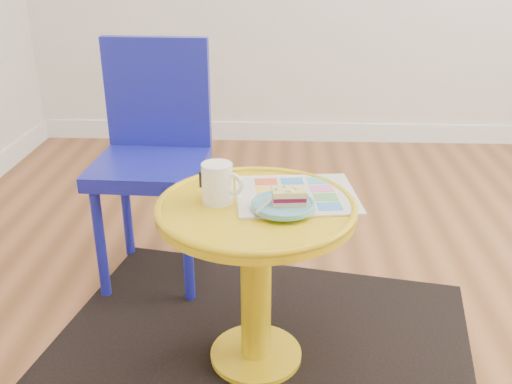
{
  "coord_description": "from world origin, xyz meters",
  "views": [
    {
      "loc": [
        -0.46,
        -1.54,
        1.18
      ],
      "look_at": [
        -0.52,
        -0.13,
        0.56
      ],
      "focal_mm": 40.0,
      "sensor_mm": 36.0,
      "label": 1
    }
  ],
  "objects_px": {
    "side_table": "(256,252)",
    "newspaper": "(296,195)",
    "mug": "(218,182)",
    "chair": "(154,146)",
    "plate": "(283,206)"
  },
  "relations": [
    {
      "from": "side_table",
      "to": "newspaper",
      "type": "distance_m",
      "value": 0.2
    },
    {
      "from": "newspaper",
      "to": "mug",
      "type": "xyz_separation_m",
      "value": [
        -0.21,
        -0.05,
        0.06
      ]
    },
    {
      "from": "mug",
      "to": "chair",
      "type": "bearing_deg",
      "value": 141.71
    },
    {
      "from": "side_table",
      "to": "newspaper",
      "type": "relative_size",
      "value": 1.63
    },
    {
      "from": "chair",
      "to": "plate",
      "type": "height_order",
      "value": "chair"
    },
    {
      "from": "chair",
      "to": "plate",
      "type": "xyz_separation_m",
      "value": [
        0.47,
        -0.57,
        0.04
      ]
    },
    {
      "from": "mug",
      "to": "plate",
      "type": "height_order",
      "value": "mug"
    },
    {
      "from": "newspaper",
      "to": "plate",
      "type": "relative_size",
      "value": 2.02
    },
    {
      "from": "mug",
      "to": "plate",
      "type": "bearing_deg",
      "value": 5.29
    },
    {
      "from": "newspaper",
      "to": "mug",
      "type": "distance_m",
      "value": 0.23
    },
    {
      "from": "side_table",
      "to": "chair",
      "type": "bearing_deg",
      "value": 126.56
    },
    {
      "from": "chair",
      "to": "mug",
      "type": "xyz_separation_m",
      "value": [
        0.29,
        -0.51,
        0.08
      ]
    },
    {
      "from": "plate",
      "to": "newspaper",
      "type": "bearing_deg",
      "value": 70.95
    },
    {
      "from": "plate",
      "to": "side_table",
      "type": "bearing_deg",
      "value": 154.23
    },
    {
      "from": "newspaper",
      "to": "mug",
      "type": "height_order",
      "value": "mug"
    }
  ]
}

